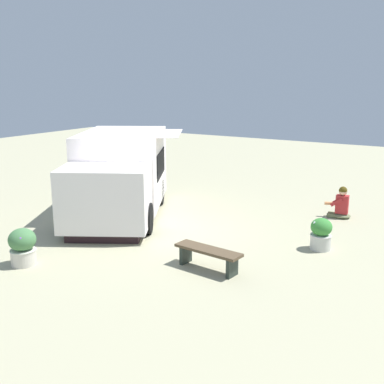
{
  "coord_description": "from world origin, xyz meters",
  "views": [
    {
      "loc": [
        -9.4,
        -7.44,
        3.87
      ],
      "look_at": [
        1.27,
        -0.99,
        0.9
      ],
      "focal_mm": 44.46,
      "sensor_mm": 36.0,
      "label": 1
    }
  ],
  "objects": [
    {
      "name": "ground_plane",
      "position": [
        0.0,
        0.0,
        0.0
      ],
      "size": [
        40.0,
        40.0,
        0.0
      ],
      "primitive_type": "plane",
      "color": "tan"
    },
    {
      "name": "food_truck",
      "position": [
        0.98,
        1.27,
        1.12
      ],
      "size": [
        5.48,
        4.37,
        2.36
      ],
      "color": "white",
      "rests_on": "ground_plane"
    },
    {
      "name": "person_customer",
      "position": [
        3.97,
        -4.31,
        0.37
      ],
      "size": [
        0.49,
        0.77,
        0.91
      ],
      "color": "#6B724D",
      "rests_on": "ground_plane"
    },
    {
      "name": "planter_flowering_near",
      "position": [
        -3.11,
        0.56,
        0.41
      ],
      "size": [
        0.58,
        0.58,
        0.81
      ],
      "color": "beige",
      "rests_on": "ground_plane"
    },
    {
      "name": "planter_flowering_far",
      "position": [
        1.1,
        -4.59,
        0.38
      ],
      "size": [
        0.5,
        0.5,
        0.75
      ],
      "color": "beige",
      "rests_on": "ground_plane"
    },
    {
      "name": "plaza_bench",
      "position": [
        -1.3,
        -2.94,
        0.34
      ],
      "size": [
        0.57,
        1.52,
        0.46
      ],
      "color": "brown",
      "rests_on": "ground_plane"
    },
    {
      "name": "trash_bin",
      "position": [
        4.3,
        3.1,
        0.52
      ],
      "size": [
        0.55,
        0.55,
        1.02
      ],
      "color": "#505157",
      "rests_on": "ground_plane"
    }
  ]
}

